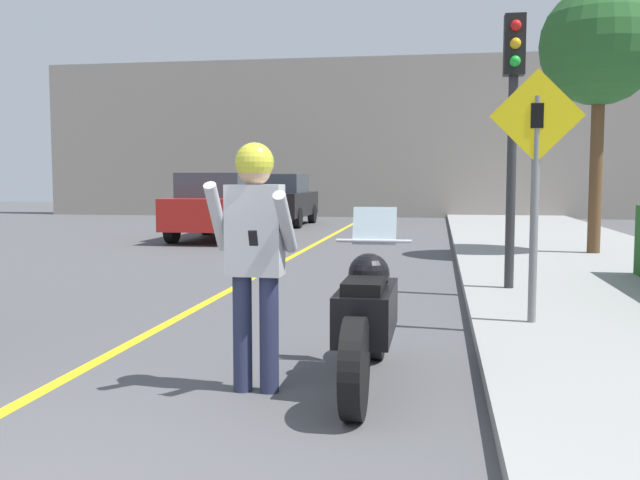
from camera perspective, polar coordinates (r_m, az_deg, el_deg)
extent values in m
cube|color=yellow|center=(9.34, -8.49, -4.65)|extent=(0.12, 36.00, 0.01)
cube|color=gray|center=(28.89, 5.01, 8.12)|extent=(28.00, 1.20, 6.29)
cylinder|color=black|center=(4.67, 2.78, -10.23)|extent=(0.14, 0.67, 0.67)
cylinder|color=black|center=(6.20, 4.48, -6.42)|extent=(0.14, 0.67, 0.67)
cube|color=black|center=(5.39, 3.77, -5.68)|extent=(0.40, 1.09, 0.36)
sphere|color=black|center=(5.49, 3.94, -2.72)|extent=(0.32, 0.32, 0.32)
cube|color=black|center=(5.11, 3.51, -3.76)|extent=(0.28, 0.48, 0.10)
cylinder|color=silver|center=(5.86, 4.32, -0.08)|extent=(0.62, 0.03, 0.03)
cube|color=silver|center=(5.92, 4.39, 1.14)|extent=(0.36, 0.12, 0.31)
cylinder|color=#282D4C|center=(5.28, -6.22, -7.42)|extent=(0.14, 0.14, 0.86)
cylinder|color=#282D4C|center=(5.23, -4.09, -7.53)|extent=(0.14, 0.14, 0.86)
cube|color=#B7B7BC|center=(5.14, -5.23, 0.78)|extent=(0.40, 0.22, 0.66)
cylinder|color=#B7B7BC|center=(5.11, -8.23, 1.83)|extent=(0.09, 0.39, 0.51)
cylinder|color=#B7B7BC|center=(4.96, -2.79, 1.41)|extent=(0.09, 0.46, 0.46)
sphere|color=tan|center=(5.13, -5.27, 5.64)|extent=(0.24, 0.24, 0.24)
sphere|color=gold|center=(5.13, -5.27, 6.23)|extent=(0.28, 0.28, 0.28)
cube|color=black|center=(4.86, -5.37, 0.15)|extent=(0.06, 0.05, 0.11)
cylinder|color=slate|center=(7.32, 16.77, 2.28)|extent=(0.08, 0.08, 2.22)
cube|color=yellow|center=(7.31, 16.98, 9.49)|extent=(0.91, 0.02, 0.91)
cube|color=black|center=(7.30, 16.99, 9.50)|extent=(0.12, 0.01, 0.24)
cylinder|color=#2D2D30|center=(9.54, 15.09, 6.70)|extent=(0.12, 0.12, 3.49)
cube|color=black|center=(9.67, 15.29, 14.81)|extent=(0.26, 0.22, 0.76)
sphere|color=red|center=(9.59, 15.40, 16.22)|extent=(0.14, 0.14, 0.14)
sphere|color=gold|center=(9.55, 15.37, 14.93)|extent=(0.14, 0.14, 0.14)
sphere|color=green|center=(9.51, 15.34, 13.63)|extent=(0.14, 0.14, 0.14)
cylinder|color=brown|center=(14.55, 21.21, 5.17)|extent=(0.24, 0.24, 3.12)
sphere|color=#285B28|center=(14.76, 21.51, 14.30)|extent=(2.23, 2.23, 2.23)
cylinder|color=black|center=(19.81, -9.04, 1.35)|extent=(0.22, 0.64, 0.64)
cylinder|color=black|center=(19.35, -4.38, 1.31)|extent=(0.22, 0.64, 0.64)
cylinder|color=black|center=(17.37, -11.76, 0.80)|extent=(0.22, 0.64, 0.64)
cylinder|color=black|center=(16.84, -6.50, 0.74)|extent=(0.22, 0.64, 0.64)
cube|color=#B21E19|center=(18.30, -7.89, 2.26)|extent=(1.80, 4.20, 0.76)
cube|color=#38424C|center=(18.12, -8.07, 4.38)|extent=(1.58, 2.18, 0.60)
cylinder|color=black|center=(24.98, -4.37, 2.14)|extent=(0.22, 0.64, 0.64)
cylinder|color=black|center=(24.64, -0.63, 2.11)|extent=(0.22, 0.64, 0.64)
cylinder|color=black|center=(22.46, -5.96, 1.81)|extent=(0.22, 0.64, 0.64)
cylinder|color=black|center=(22.08, -1.81, 1.78)|extent=(0.22, 0.64, 0.64)
cube|color=black|center=(23.51, -3.17, 2.89)|extent=(1.80, 4.20, 0.76)
cube|color=#38424C|center=(23.33, -3.27, 4.55)|extent=(1.58, 2.18, 0.60)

